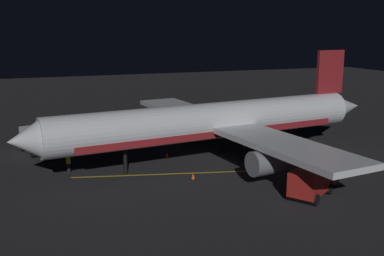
# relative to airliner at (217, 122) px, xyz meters

# --- Properties ---
(ground_plane) EXTENTS (180.00, 180.00, 0.20)m
(ground_plane) POSITION_rel_airliner_xyz_m (-0.07, 0.61, -3.96)
(ground_plane) COLOR black
(apron_guide_stripe) EXTENTS (4.94, 19.30, 0.01)m
(apron_guide_stripe) POSITION_rel_airliner_xyz_m (-2.92, 4.61, -3.85)
(apron_guide_stripe) COLOR gold
(apron_guide_stripe) RESTS_ON ground_plane
(airliner) EXTENTS (34.65, 38.73, 10.59)m
(airliner) POSITION_rel_airliner_xyz_m (0.00, 0.00, 0.00)
(airliner) COLOR silver
(airliner) RESTS_ON ground_plane
(baggage_truck) EXTENTS (6.67, 3.89, 2.58)m
(baggage_truck) POSITION_rel_airliner_xyz_m (8.65, 16.49, -2.53)
(baggage_truck) COLOR silver
(baggage_truck) RESTS_ON ground_plane
(catering_truck) EXTENTS (5.06, 6.22, 2.30)m
(catering_truck) POSITION_rel_airliner_xyz_m (-11.62, -3.32, -2.65)
(catering_truck) COLOR maroon
(catering_truck) RESTS_ON ground_plane
(ground_crew_worker) EXTENTS (0.40, 0.40, 1.74)m
(ground_crew_worker) POSITION_rel_airliner_xyz_m (1.04, 14.24, -2.97)
(ground_crew_worker) COLOR black
(ground_crew_worker) RESTS_ON ground_plane
(traffic_cone_near_left) EXTENTS (0.50, 0.50, 0.55)m
(traffic_cone_near_left) POSITION_rel_airliner_xyz_m (2.68, 4.34, -3.61)
(traffic_cone_near_left) COLOR #EA590F
(traffic_cone_near_left) RESTS_ON ground_plane
(traffic_cone_near_right) EXTENTS (0.50, 0.50, 0.55)m
(traffic_cone_near_right) POSITION_rel_airliner_xyz_m (-4.78, 4.28, -3.61)
(traffic_cone_near_right) COLOR #EA590F
(traffic_cone_near_right) RESTS_ON ground_plane
(traffic_cone_under_wing) EXTENTS (0.50, 0.50, 0.55)m
(traffic_cone_under_wing) POSITION_rel_airliner_xyz_m (7.03, 8.34, -3.61)
(traffic_cone_under_wing) COLOR #EA590F
(traffic_cone_under_wing) RESTS_ON ground_plane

